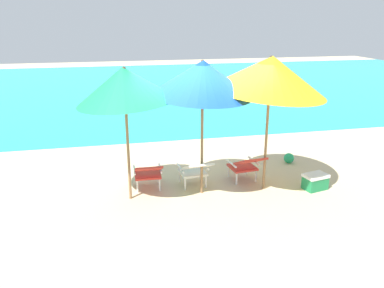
{
  "coord_description": "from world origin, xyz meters",
  "views": [
    {
      "loc": [
        -1.68,
        -7.31,
        3.32
      ],
      "look_at": [
        0.0,
        0.35,
        0.75
      ],
      "focal_mm": 36.43,
      "sensor_mm": 36.0,
      "label": 1
    }
  ],
  "objects_px": {
    "lounge_chair_center": "(195,170)",
    "beach_umbrella_left": "(125,85)",
    "lounge_chair_right": "(246,165)",
    "beach_umbrella_center": "(203,78)",
    "beach_umbrella_right": "(270,74)",
    "lounge_chair_left": "(148,172)",
    "cooler_box": "(315,181)",
    "beach_ball": "(289,158)"
  },
  "relations": [
    {
      "from": "lounge_chair_right",
      "to": "beach_umbrella_left",
      "type": "bearing_deg",
      "value": -174.26
    },
    {
      "from": "beach_umbrella_left",
      "to": "beach_umbrella_center",
      "type": "height_order",
      "value": "beach_umbrella_center"
    },
    {
      "from": "lounge_chair_left",
      "to": "beach_umbrella_center",
      "type": "relative_size",
      "value": 0.34
    },
    {
      "from": "lounge_chair_center",
      "to": "beach_umbrella_center",
      "type": "bearing_deg",
      "value": -71.69
    },
    {
      "from": "lounge_chair_left",
      "to": "beach_umbrella_right",
      "type": "relative_size",
      "value": 0.3
    },
    {
      "from": "lounge_chair_left",
      "to": "lounge_chair_right",
      "type": "relative_size",
      "value": 0.97
    },
    {
      "from": "lounge_chair_right",
      "to": "beach_umbrella_center",
      "type": "xyz_separation_m",
      "value": [
        -1.02,
        -0.29,
        1.87
      ]
    },
    {
      "from": "lounge_chair_left",
      "to": "lounge_chair_right",
      "type": "height_order",
      "value": "same"
    },
    {
      "from": "lounge_chair_center",
      "to": "beach_umbrella_center",
      "type": "distance_m",
      "value": 1.88
    },
    {
      "from": "lounge_chair_left",
      "to": "beach_umbrella_center",
      "type": "distance_m",
      "value": 2.15
    },
    {
      "from": "beach_umbrella_left",
      "to": "cooler_box",
      "type": "distance_m",
      "value": 4.21
    },
    {
      "from": "beach_umbrella_right",
      "to": "cooler_box",
      "type": "relative_size",
      "value": 5.69
    },
    {
      "from": "beach_umbrella_center",
      "to": "beach_umbrella_left",
      "type": "bearing_deg",
      "value": 178.23
    },
    {
      "from": "lounge_chair_left",
      "to": "beach_umbrella_center",
      "type": "bearing_deg",
      "value": -16.91
    },
    {
      "from": "lounge_chair_right",
      "to": "beach_umbrella_center",
      "type": "distance_m",
      "value": 2.14
    },
    {
      "from": "beach_umbrella_left",
      "to": "beach_umbrella_center",
      "type": "bearing_deg",
      "value": -1.77
    },
    {
      "from": "beach_umbrella_center",
      "to": "lounge_chair_right",
      "type": "bearing_deg",
      "value": 15.65
    },
    {
      "from": "beach_ball",
      "to": "lounge_chair_left",
      "type": "bearing_deg",
      "value": -166.17
    },
    {
      "from": "lounge_chair_right",
      "to": "beach_ball",
      "type": "distance_m",
      "value": 1.67
    },
    {
      "from": "cooler_box",
      "to": "beach_umbrella_left",
      "type": "bearing_deg",
      "value": 174.31
    },
    {
      "from": "lounge_chair_center",
      "to": "beach_umbrella_right",
      "type": "height_order",
      "value": "beach_umbrella_right"
    },
    {
      "from": "lounge_chair_center",
      "to": "cooler_box",
      "type": "xyz_separation_m",
      "value": [
        2.36,
        -0.56,
        -0.24
      ]
    },
    {
      "from": "lounge_chair_right",
      "to": "beach_umbrella_right",
      "type": "bearing_deg",
      "value": -52.68
    },
    {
      "from": "beach_ball",
      "to": "beach_umbrella_center",
      "type": "bearing_deg",
      "value": -154.5
    },
    {
      "from": "lounge_chair_right",
      "to": "beach_ball",
      "type": "bearing_deg",
      "value": 31.8
    },
    {
      "from": "lounge_chair_left",
      "to": "cooler_box",
      "type": "relative_size",
      "value": 1.69
    },
    {
      "from": "lounge_chair_center",
      "to": "beach_umbrella_left",
      "type": "height_order",
      "value": "beach_umbrella_left"
    },
    {
      "from": "lounge_chair_right",
      "to": "beach_umbrella_left",
      "type": "distance_m",
      "value": 3.01
    },
    {
      "from": "beach_umbrella_left",
      "to": "beach_ball",
      "type": "bearing_deg",
      "value": 16.25
    },
    {
      "from": "lounge_chair_left",
      "to": "lounge_chair_right",
      "type": "xyz_separation_m",
      "value": [
        2.03,
        -0.02,
        0.0
      ]
    },
    {
      "from": "lounge_chair_left",
      "to": "beach_umbrella_right",
      "type": "bearing_deg",
      "value": -9.06
    },
    {
      "from": "lounge_chair_center",
      "to": "beach_umbrella_center",
      "type": "height_order",
      "value": "beach_umbrella_center"
    },
    {
      "from": "beach_umbrella_center",
      "to": "beach_umbrella_right",
      "type": "bearing_deg",
      "value": -2.57
    },
    {
      "from": "lounge_chair_left",
      "to": "lounge_chair_center",
      "type": "height_order",
      "value": "same"
    },
    {
      "from": "lounge_chair_center",
      "to": "lounge_chair_right",
      "type": "xyz_separation_m",
      "value": [
        1.1,
        0.05,
        0.0
      ]
    },
    {
      "from": "beach_umbrella_right",
      "to": "cooler_box",
      "type": "distance_m",
      "value": 2.38
    },
    {
      "from": "lounge_chair_left",
      "to": "beach_umbrella_right",
      "type": "xyz_separation_m",
      "value": [
        2.29,
        -0.37,
        1.9
      ]
    },
    {
      "from": "lounge_chair_right",
      "to": "beach_umbrella_center",
      "type": "relative_size",
      "value": 0.35
    },
    {
      "from": "lounge_chair_left",
      "to": "beach_umbrella_left",
      "type": "bearing_deg",
      "value": -144.78
    },
    {
      "from": "beach_umbrella_right",
      "to": "lounge_chair_right",
      "type": "bearing_deg",
      "value": 127.32
    },
    {
      "from": "lounge_chair_left",
      "to": "cooler_box",
      "type": "xyz_separation_m",
      "value": [
        3.29,
        -0.63,
        -0.24
      ]
    },
    {
      "from": "lounge_chair_left",
      "to": "beach_umbrella_left",
      "type": "distance_m",
      "value": 1.84
    }
  ]
}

